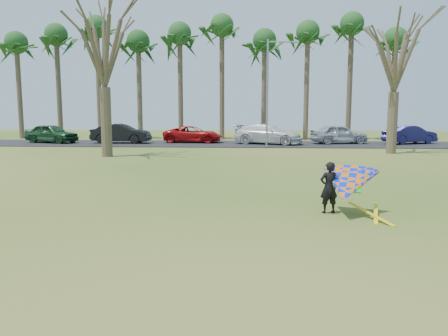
# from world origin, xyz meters

# --- Properties ---
(ground) EXTENTS (100.00, 100.00, 0.00)m
(ground) POSITION_xyz_m (0.00, 0.00, 0.00)
(ground) COLOR #214F11
(ground) RESTS_ON ground
(parking_strip) EXTENTS (46.00, 7.00, 0.06)m
(parking_strip) POSITION_xyz_m (0.00, 25.00, 0.03)
(parking_strip) COLOR black
(parking_strip) RESTS_ON ground
(palm_0) EXTENTS (4.84, 4.84, 10.84)m
(palm_0) POSITION_xyz_m (-22.00, 31.00, 9.17)
(palm_0) COLOR brown
(palm_0) RESTS_ON ground
(palm_1) EXTENTS (4.84, 4.84, 11.54)m
(palm_1) POSITION_xyz_m (-18.00, 31.00, 9.85)
(palm_1) COLOR #46392A
(palm_1) RESTS_ON ground
(palm_2) EXTENTS (4.84, 4.84, 12.24)m
(palm_2) POSITION_xyz_m (-14.00, 31.00, 10.52)
(palm_2) COLOR #46382A
(palm_2) RESTS_ON ground
(palm_3) EXTENTS (4.84, 4.84, 10.84)m
(palm_3) POSITION_xyz_m (-10.00, 31.00, 9.17)
(palm_3) COLOR #483A2B
(palm_3) RESTS_ON ground
(palm_4) EXTENTS (4.84, 4.84, 11.54)m
(palm_4) POSITION_xyz_m (-6.00, 31.00, 9.85)
(palm_4) COLOR #4A3A2C
(palm_4) RESTS_ON ground
(palm_5) EXTENTS (4.84, 4.84, 12.24)m
(palm_5) POSITION_xyz_m (-2.00, 31.00, 10.52)
(palm_5) COLOR #49392B
(palm_5) RESTS_ON ground
(palm_6) EXTENTS (4.84, 4.84, 10.84)m
(palm_6) POSITION_xyz_m (2.00, 31.00, 9.17)
(palm_6) COLOR #4E3D2E
(palm_6) RESTS_ON ground
(palm_7) EXTENTS (4.84, 4.84, 11.54)m
(palm_7) POSITION_xyz_m (6.00, 31.00, 9.85)
(palm_7) COLOR brown
(palm_7) RESTS_ON ground
(palm_8) EXTENTS (4.84, 4.84, 12.24)m
(palm_8) POSITION_xyz_m (10.00, 31.00, 10.52)
(palm_8) COLOR #473A2B
(palm_8) RESTS_ON ground
(palm_9) EXTENTS (4.84, 4.84, 10.84)m
(palm_9) POSITION_xyz_m (14.00, 31.00, 9.17)
(palm_9) COLOR #48392B
(palm_9) RESTS_ON ground
(bare_tree_left) EXTENTS (6.60, 6.60, 9.70)m
(bare_tree_left) POSITION_xyz_m (-8.00, 15.00, 6.92)
(bare_tree_left) COLOR #493C2C
(bare_tree_left) RESTS_ON ground
(bare_tree_right) EXTENTS (6.27, 6.27, 9.21)m
(bare_tree_right) POSITION_xyz_m (10.00, 18.00, 6.57)
(bare_tree_right) COLOR brown
(bare_tree_right) RESTS_ON ground
(streetlight) EXTENTS (2.28, 0.18, 8.00)m
(streetlight) POSITION_xyz_m (2.16, 22.00, 4.46)
(streetlight) COLOR gray
(streetlight) RESTS_ON ground
(car_0) EXTENTS (4.97, 3.14, 1.58)m
(car_0) POSITION_xyz_m (-16.11, 24.91, 0.85)
(car_0) COLOR #1A4323
(car_0) RESTS_ON parking_strip
(car_1) EXTENTS (4.96, 1.95, 1.61)m
(car_1) POSITION_xyz_m (-10.09, 24.90, 0.86)
(car_1) COLOR black
(car_1) RESTS_ON parking_strip
(car_2) EXTENTS (5.09, 2.52, 1.39)m
(car_2) POSITION_xyz_m (-4.17, 25.99, 0.75)
(car_2) COLOR #AE0D10
(car_2) RESTS_ON parking_strip
(car_3) EXTENTS (6.05, 4.02, 1.63)m
(car_3) POSITION_xyz_m (2.20, 24.74, 0.87)
(car_3) COLOR silver
(car_3) RESTS_ON parking_strip
(car_4) EXTENTS (4.91, 2.72, 1.58)m
(car_4) POSITION_xyz_m (8.09, 25.55, 0.85)
(car_4) COLOR #A4A8B2
(car_4) RESTS_ON parking_strip
(car_5) EXTENTS (4.81, 3.34, 1.50)m
(car_5) POSITION_xyz_m (13.86, 25.66, 0.81)
(car_5) COLOR #1D1B51
(car_5) RESTS_ON parking_strip
(kite_flyer) EXTENTS (2.13, 2.39, 2.02)m
(kite_flyer) POSITION_xyz_m (3.41, 0.69, 0.84)
(kite_flyer) COLOR black
(kite_flyer) RESTS_ON ground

